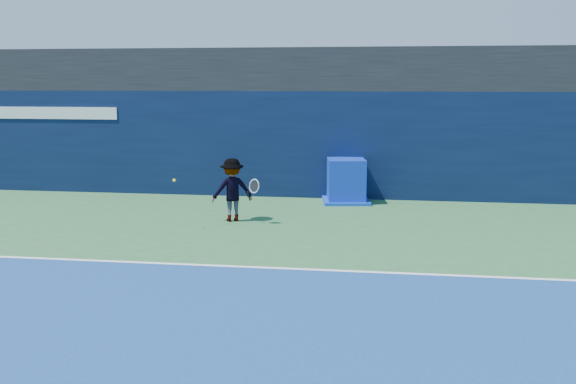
{
  "coord_description": "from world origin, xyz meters",
  "views": [
    {
      "loc": [
        2.82,
        -7.84,
        3.3
      ],
      "look_at": [
        0.96,
        5.2,
        1.0
      ],
      "focal_mm": 40.0,
      "sensor_mm": 36.0,
      "label": 1
    }
  ],
  "objects": [
    {
      "name": "ground",
      "position": [
        0.0,
        0.0,
        0.0
      ],
      "size": [
        80.0,
        80.0,
        0.0
      ],
      "primitive_type": "plane",
      "color": "#2D6537",
      "rests_on": "ground"
    },
    {
      "name": "tennis_player",
      "position": [
        -0.59,
        6.75,
        0.75
      ],
      "size": [
        1.28,
        0.89,
        1.49
      ],
      "color": "white",
      "rests_on": "ground"
    },
    {
      "name": "tennis_ball",
      "position": [
        -1.65,
        5.66,
        1.12
      ],
      "size": [
        0.07,
        0.07,
        0.07
      ],
      "color": "yellow",
      "rests_on": "ground"
    },
    {
      "name": "back_wall_assembly",
      "position": [
        -0.0,
        10.5,
        1.5
      ],
      "size": [
        36.0,
        1.03,
        3.0
      ],
      "color": "#091432",
      "rests_on": "ground"
    },
    {
      "name": "stadium_band",
      "position": [
        0.0,
        11.5,
        3.6
      ],
      "size": [
        36.0,
        3.0,
        1.2
      ],
      "primitive_type": "cube",
      "color": "black",
      "rests_on": "back_wall_assembly"
    },
    {
      "name": "baseline",
      "position": [
        0.0,
        3.0,
        0.01
      ],
      "size": [
        24.0,
        0.1,
        0.01
      ],
      "primitive_type": "cube",
      "color": "white",
      "rests_on": "ground"
    },
    {
      "name": "equipment_cart",
      "position": [
        1.95,
        9.53,
        0.54
      ],
      "size": [
        1.41,
        1.41,
        1.19
      ],
      "color": "#0C28AC",
      "rests_on": "ground"
    }
  ]
}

